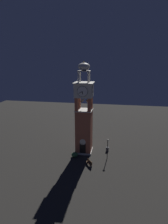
{
  "coord_description": "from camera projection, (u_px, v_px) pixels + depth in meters",
  "views": [
    {
      "loc": [
        5.83,
        -33.43,
        17.14
      ],
      "look_at": [
        0.0,
        0.0,
        7.76
      ],
      "focal_mm": 31.58,
      "sensor_mm": 36.0,
      "label": 1
    }
  ],
  "objects": [
    {
      "name": "lamp_post",
      "position": [
        108.0,
        145.0,
        34.04
      ],
      "size": [
        0.36,
        0.36,
        3.64
      ],
      "color": "black",
      "rests_on": "ground"
    },
    {
      "name": "shrub_near_entry",
      "position": [
        75.0,
        155.0,
        35.15
      ],
      "size": [
        1.15,
        1.15,
        0.83
      ],
      "primitive_type": "ellipsoid",
      "color": "#336638",
      "rests_on": "ground"
    },
    {
      "name": "clock_tower",
      "position": [
        84.0,
        117.0,
        35.48
      ],
      "size": [
        3.4,
        3.4,
        16.58
      ],
      "color": "#AD5B42",
      "rests_on": "ground"
    },
    {
      "name": "ground",
      "position": [
        84.0,
        151.0,
        37.28
      ],
      "size": [
        80.0,
        80.0,
        0.0
      ],
      "primitive_type": "plane",
      "color": "#2A2925"
    },
    {
      "name": "park_bench",
      "position": [
        89.0,
        163.0,
        32.28
      ],
      "size": [
        1.28,
        1.56,
        0.95
      ],
      "color": "brown",
      "rests_on": "ground"
    },
    {
      "name": "trash_bin",
      "position": [
        107.0,
        149.0,
        37.29
      ],
      "size": [
        0.52,
        0.52,
        0.8
      ],
      "primitive_type": "cylinder",
      "color": "#4C4C51",
      "rests_on": "ground"
    }
  ]
}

